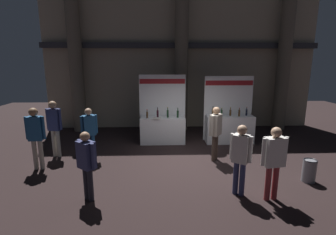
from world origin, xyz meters
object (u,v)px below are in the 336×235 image
object	(u,v)px
visitor_7	(87,160)
visitor_8	(54,124)
visitor_6	(89,129)
exhibitor_booth_1	(229,126)
trash_bin	(309,171)
exhibitor_booth_0	(163,127)
visitor_5	(36,133)
visitor_4	(216,129)
visitor_0	(274,157)
visitor_1	(241,154)

from	to	relation	value
visitor_7	visitor_8	size ratio (longest dim) A/B	0.86
visitor_6	visitor_8	distance (m)	1.21
exhibitor_booth_1	trash_bin	world-z (taller)	exhibitor_booth_1
visitor_6	visitor_8	bearing A→B (deg)	137.34
exhibitor_booth_0	visitor_5	xyz separation A→B (m)	(-3.60, -2.32, 0.44)
exhibitor_booth_0	visitor_8	world-z (taller)	exhibitor_booth_0
trash_bin	visitor_5	xyz separation A→B (m)	(-7.31, 1.04, 0.77)
visitor_5	visitor_6	bearing A→B (deg)	25.65
exhibitor_booth_1	visitor_7	distance (m)	5.85
visitor_4	visitor_8	bearing A→B (deg)	119.86
exhibitor_booth_0	exhibitor_booth_1	distance (m)	2.54
visitor_4	visitor_5	xyz separation A→B (m)	(-5.20, -0.48, 0.05)
visitor_4	visitor_8	size ratio (longest dim) A/B	0.93
exhibitor_booth_0	visitor_7	bearing A→B (deg)	-113.00
exhibitor_booth_1	visitor_8	distance (m)	6.17
visitor_0	visitor_5	xyz separation A→B (m)	(-5.95, 1.87, 0.06)
visitor_1	visitor_7	bearing A→B (deg)	37.56
trash_bin	visitor_8	distance (m)	7.52
visitor_1	visitor_4	bearing A→B (deg)	-51.35
exhibitor_booth_0	exhibitor_booth_1	size ratio (longest dim) A/B	1.02
exhibitor_booth_0	visitor_6	bearing A→B (deg)	-145.18
visitor_4	visitor_6	world-z (taller)	visitor_4
exhibitor_booth_1	visitor_0	bearing A→B (deg)	-92.59
exhibitor_booth_0	visitor_5	world-z (taller)	exhibitor_booth_0
visitor_1	visitor_6	bearing A→B (deg)	5.70
visitor_4	visitor_7	size ratio (longest dim) A/B	1.08
visitor_6	visitor_7	bearing A→B (deg)	-105.91
trash_bin	visitor_8	size ratio (longest dim) A/B	0.32
visitor_7	visitor_0	bearing A→B (deg)	37.65
visitor_4	visitor_1	bearing A→B (deg)	-141.84
exhibitor_booth_0	visitor_4	xyz separation A→B (m)	(1.60, -1.83, 0.40)
exhibitor_booth_0	visitor_7	world-z (taller)	exhibitor_booth_0
visitor_4	trash_bin	bearing A→B (deg)	-90.33
exhibitor_booth_1	visitor_0	distance (m)	4.18
exhibitor_booth_0	visitor_4	world-z (taller)	exhibitor_booth_0
visitor_4	visitor_6	size ratio (longest dim) A/B	1.04
visitor_0	visitor_4	xyz separation A→B (m)	(-0.75, 2.35, 0.01)
exhibitor_booth_1	visitor_4	distance (m)	2.07
exhibitor_booth_0	trash_bin	distance (m)	5.02
visitor_0	visitor_1	xyz separation A→B (m)	(-0.65, 0.25, -0.02)
exhibitor_booth_1	visitor_5	distance (m)	6.56
visitor_1	visitor_8	xyz separation A→B (m)	(-5.18, 2.61, 0.10)
visitor_1	visitor_5	bearing A→B (deg)	18.96
visitor_0	visitor_4	bearing A→B (deg)	97.78
exhibitor_booth_0	visitor_7	xyz separation A→B (m)	(-1.71, -4.03, 0.31)
visitor_0	visitor_7	bearing A→B (deg)	167.95
visitor_1	visitor_5	distance (m)	5.54
trash_bin	visitor_0	bearing A→B (deg)	-148.71
visitor_7	exhibitor_booth_1	bearing A→B (deg)	83.09
visitor_5	visitor_6	distance (m)	1.48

